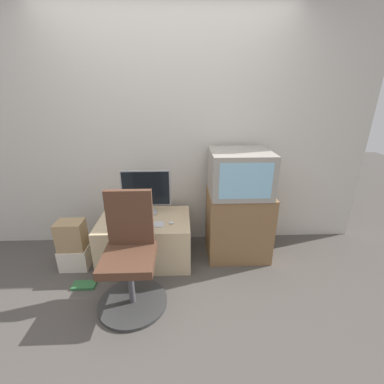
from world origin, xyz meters
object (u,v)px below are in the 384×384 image
at_px(main_monitor, 146,192).
at_px(cardboard_box_lower, 76,257).
at_px(office_chair, 130,262).
at_px(book, 84,285).
at_px(crt_tv, 240,173).
at_px(keyboard, 146,225).
at_px(mouse, 171,223).

bearing_deg(main_monitor, cardboard_box_lower, -160.60).
distance_m(office_chair, book, 0.64).
relative_size(crt_tv, office_chair, 0.61).
xyz_separation_m(keyboard, book, (-0.56, -0.28, -0.47)).
bearing_deg(cardboard_box_lower, keyboard, -1.19).
relative_size(main_monitor, crt_tv, 0.86).
distance_m(main_monitor, office_chair, 0.81).
bearing_deg(crt_tv, office_chair, -146.35).
xyz_separation_m(cardboard_box_lower, book, (0.18, -0.30, -0.10)).
bearing_deg(book, main_monitor, 45.25).
xyz_separation_m(office_chair, cardboard_box_lower, (-0.67, 0.48, -0.27)).
distance_m(main_monitor, crt_tv, 0.98).
bearing_deg(mouse, main_monitor, 136.11).
height_order(main_monitor, keyboard, main_monitor).
distance_m(main_monitor, book, 1.05).
distance_m(keyboard, book, 0.79).
height_order(crt_tv, book, crt_tv).
relative_size(main_monitor, keyboard, 1.44).
height_order(keyboard, cardboard_box_lower, keyboard).
height_order(keyboard, book, keyboard).
relative_size(crt_tv, cardboard_box_lower, 2.12).
bearing_deg(keyboard, main_monitor, 93.01).
relative_size(main_monitor, book, 2.42).
distance_m(mouse, office_chair, 0.59).
height_order(keyboard, crt_tv, crt_tv).
bearing_deg(book, cardboard_box_lower, 120.61).
relative_size(keyboard, mouse, 6.37).
xyz_separation_m(keyboard, cardboard_box_lower, (-0.74, 0.02, -0.37)).
bearing_deg(cardboard_box_lower, office_chair, -35.58).
height_order(office_chair, book, office_chair).
distance_m(main_monitor, cardboard_box_lower, 0.98).
height_order(mouse, book, mouse).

